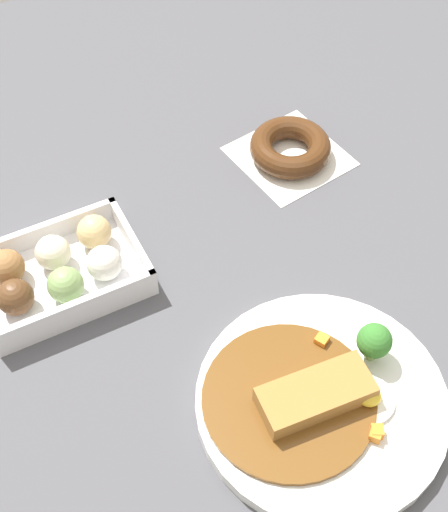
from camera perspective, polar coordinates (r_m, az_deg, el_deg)
The scene contains 4 objects.
ground_plane at distance 0.85m, azimuth 1.61°, elevation -6.48°, with size 1.60×1.60×0.00m, color #4C4C51.
curry_plate at distance 0.81m, azimuth 7.52°, elevation -11.05°, with size 0.27×0.27×0.07m.
donut_box at distance 0.90m, azimuth -12.81°, elevation -1.16°, with size 0.20×0.14×0.06m.
chocolate_ring_donut at distance 1.04m, azimuth 5.22°, elevation 8.44°, with size 0.16×0.16×0.03m.
Camera 1 is at (0.22, 0.39, 0.73)m, focal length 50.99 mm.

